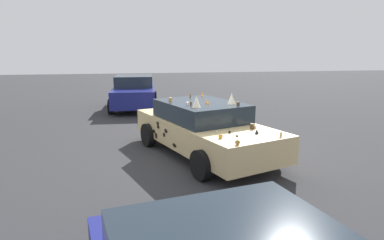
# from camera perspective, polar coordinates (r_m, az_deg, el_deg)

# --- Properties ---
(ground_plane) EXTENTS (60.00, 60.00, 0.00)m
(ground_plane) POSITION_cam_1_polar(r_m,az_deg,el_deg) (8.49, 2.00, -5.88)
(ground_plane) COLOR #2D2D30
(art_car_decorated) EXTENTS (4.84, 3.18, 1.58)m
(art_car_decorated) POSITION_cam_1_polar(r_m,az_deg,el_deg) (8.33, 1.92, -1.34)
(art_car_decorated) COLOR #D8BC7F
(art_car_decorated) RESTS_ON ground
(parked_sedan_row_back_far) EXTENTS (4.27, 2.19, 1.45)m
(parked_sedan_row_back_far) POSITION_cam_1_polar(r_m,az_deg,el_deg) (15.23, -9.82, 4.67)
(parked_sedan_row_back_far) COLOR navy
(parked_sedan_row_back_far) RESTS_ON ground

